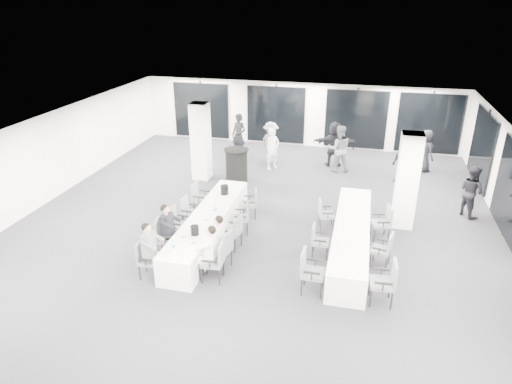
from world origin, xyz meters
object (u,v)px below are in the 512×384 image
Objects in this scene: chair_side_left_near at (309,269)px; chair_side_left_mid at (318,239)px; cocktail_table at (237,166)px; standing_guest_g at (239,133)px; chair_main_right_second at (223,248)px; standing_guest_d at (403,159)px; chair_main_left_near at (146,257)px; standing_guest_f at (335,141)px; banquet_table_main at (209,227)px; standing_guest_c at (271,140)px; chair_main_right_far at (252,201)px; chair_side_right_mid at (384,248)px; ice_bucket_near at (195,230)px; ice_bucket_far at (225,190)px; chair_main_right_mid at (234,230)px; chair_main_right_fourth at (243,215)px; chair_main_left_far at (199,196)px; standing_guest_e at (425,148)px; chair_main_left_second at (164,235)px; standing_guest_h at (472,188)px; banquet_table_side at (351,238)px; chair_main_left_mid at (176,222)px; chair_main_left_fourth at (188,210)px; standing_guest_a at (273,146)px; chair_main_right_near at (216,259)px; chair_side_right_far at (384,221)px; chair_side_right_near at (386,280)px.

chair_side_left_mid is (0.02, 1.60, -0.10)m from chair_side_left_near.
cocktail_table is 2.88m from standing_guest_g.
standing_guest_d is (4.54, 6.95, 0.32)m from chair_main_right_second.
standing_guest_f reaches higher than chair_main_left_near.
standing_guest_c reaches higher than banquet_table_main.
chair_main_right_far is at bearing 151.74° from chair_main_left_near.
chair_side_right_mid is at bearing 103.72° from chair_main_left_near.
ice_bucket_far reaches higher than ice_bucket_near.
chair_main_right_fourth is at bearing 10.79° from chair_main_right_mid.
standing_guest_e reaches higher than chair_main_left_far.
standing_guest_g reaches higher than chair_side_left_mid.
chair_main_right_far is (1.66, 2.68, -0.06)m from chair_main_left_second.
standing_guest_h is (2.56, 3.61, 0.38)m from chair_side_right_mid.
standing_guest_h reaches higher than chair_side_left_near.
ice_bucket_far is at bearing 163.27° from banquet_table_side.
standing_guest_d is (1.52, 5.32, 0.52)m from banquet_table_side.
banquet_table_main is 9.44m from standing_guest_e.
chair_main_left_mid is (-4.69, -0.55, 0.18)m from banquet_table_side.
cocktail_table is 7.71m from standing_guest_h.
standing_guest_g is at bearing 126.31° from banquet_table_side.
chair_main_left_fourth is 5.59m from chair_side_right_mid.
chair_main_left_fourth is at bearing 100.96° from standing_guest_e.
chair_main_right_near is at bearing -135.99° from standing_guest_a.
standing_guest_c is (0.75, 2.35, 0.32)m from cocktail_table.
standing_guest_d reaches higher than chair_side_left_near.
chair_main_left_mid is 8.83m from standing_guest_h.
chair_main_right_near is (1.67, -1.60, 0.03)m from chair_main_left_mid.
standing_guest_a is at bearing 84.35° from banquet_table_main.
chair_main_right_mid is at bearing -3.41° from chair_main_right_near.
chair_main_left_near is 1.84m from chair_main_left_mid.
banquet_table_side is at bearing 94.59° from standing_guest_h.
cocktail_table is 1.43× the size of chair_side_left_mid.
standing_guest_d reaches higher than chair_main_left_far.
chair_main_left_mid is 1.02× the size of chair_side_right_far.
ice_bucket_near is at bearing 50.29° from chair_main_left_mid.
cocktail_table is 2.85m from ice_bucket_far.
standing_guest_g is (-1.08, 7.01, 0.65)m from banquet_table_main.
chair_main_right_fourth is (1.23, -3.63, -0.11)m from cocktail_table.
chair_main_right_near reaches higher than chair_main_left_second.
chair_main_right_fourth reaches higher than chair_side_left_mid.
chair_main_left_second is 4.24× the size of ice_bucket_near.
standing_guest_g is at bearing 29.85° from chair_side_right_near.
standing_guest_g is at bearing -53.70° from standing_guest_d.
banquet_table_side is at bearing -42.91° from cocktail_table.
ice_bucket_far is (-0.33, -5.16, -0.06)m from standing_guest_c.
cocktail_table is at bearing 3.95° from chair_main_right_fourth.
chair_main_right_far is 3.89m from chair_side_right_far.
chair_main_right_near reaches higher than ice_bucket_near.
banquet_table_side is at bearing -67.85° from chair_main_right_mid.
chair_main_right_mid is at bearing 132.58° from chair_main_left_near.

